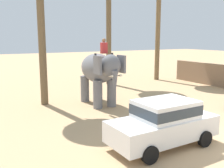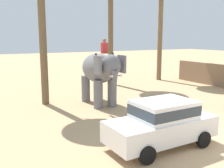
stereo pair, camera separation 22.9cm
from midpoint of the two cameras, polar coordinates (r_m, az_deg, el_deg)
ground_plane at (r=10.68m, az=21.20°, el=-12.06°), size 120.00×120.00×0.00m
car_sedan_foreground at (r=9.63m, az=11.64°, el=-8.13°), size 4.13×1.94×1.70m
elephant_with_mahout at (r=15.04m, az=-2.23°, el=2.81°), size 1.67×3.88×3.88m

